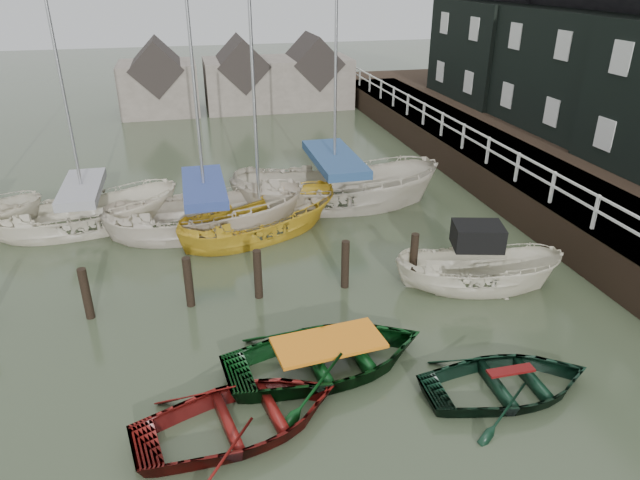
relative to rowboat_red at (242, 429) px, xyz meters
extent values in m
plane|color=#323B25|center=(2.20, 1.79, 0.00)|extent=(120.00, 120.00, 0.00)
cube|color=black|center=(11.70, 11.79, 1.40)|extent=(3.00, 32.00, 0.20)
cube|color=silver|center=(10.20, 11.79, 2.45)|extent=(0.06, 32.00, 0.06)
cube|color=silver|center=(10.20, 11.79, 2.05)|extent=(0.06, 32.00, 0.06)
cube|color=black|center=(17.20, 11.79, 0.00)|extent=(14.00, 38.00, 1.50)
cube|color=black|center=(17.20, 13.79, 4.00)|extent=(6.00, 7.00, 5.00)
cube|color=black|center=(17.20, 20.79, 4.00)|extent=(6.40, 7.00, 5.00)
cylinder|color=black|center=(-3.30, 4.79, 0.50)|extent=(0.22, 0.22, 1.80)
cylinder|color=black|center=(-0.80, 4.79, 0.50)|extent=(0.22, 0.22, 1.80)
cylinder|color=black|center=(1.00, 4.79, 0.50)|extent=(0.22, 0.22, 1.80)
cylinder|color=black|center=(3.40, 4.79, 0.50)|extent=(0.22, 0.22, 1.80)
cylinder|color=black|center=(5.40, 4.79, 0.50)|extent=(0.22, 0.22, 1.80)
cylinder|color=black|center=(7.70, 4.79, 0.50)|extent=(0.22, 0.22, 1.80)
cube|color=#665B51|center=(-1.80, 27.79, 1.50)|extent=(4.50, 4.00, 3.00)
cube|color=#282321|center=(-1.80, 27.79, 2.80)|extent=(3.18, 4.08, 3.18)
cube|color=#665B51|center=(3.20, 27.79, 1.50)|extent=(4.50, 4.00, 3.00)
cube|color=#282321|center=(3.20, 27.79, 2.80)|extent=(3.18, 4.08, 3.18)
cube|color=#665B51|center=(7.70, 27.79, 1.50)|extent=(4.50, 4.00, 3.00)
cube|color=#282321|center=(7.70, 27.79, 2.80)|extent=(3.18, 4.08, 3.18)
imported|color=#580F0C|center=(0.00, 0.00, 0.00)|extent=(4.53, 3.63, 0.84)
imported|color=black|center=(2.07, 1.41, 0.00)|extent=(4.89, 3.74, 0.95)
imported|color=black|center=(5.52, -0.22, 0.00)|extent=(3.73, 2.70, 0.76)
imported|color=beige|center=(6.91, 3.92, 0.00)|extent=(4.77, 2.78, 1.73)
cube|color=black|center=(6.91, 4.12, 1.48)|extent=(1.51, 1.30, 0.65)
imported|color=beige|center=(-4.03, 10.69, 0.00)|extent=(6.39, 3.21, 2.36)
cylinder|color=#B2B2B7|center=(-4.03, 10.69, 5.77)|extent=(0.10, 0.10, 8.95)
cube|color=gray|center=(-4.03, 10.69, 1.42)|extent=(3.51, 1.72, 0.30)
imported|color=beige|center=(-0.10, 9.55, 0.00)|extent=(6.79, 2.79, 2.59)
cylinder|color=#B2B2B7|center=(-0.10, 9.55, 5.59)|extent=(0.10, 0.10, 8.33)
cube|color=navy|center=(-0.10, 9.55, 1.54)|extent=(3.74, 1.49, 0.30)
imported|color=gold|center=(1.61, 8.88, 0.00)|extent=(6.24, 4.23, 2.26)
cylinder|color=#B2B2B7|center=(1.61, 8.88, 4.98)|extent=(0.10, 0.10, 7.48)
imported|color=beige|center=(4.68, 10.87, 0.00)|extent=(8.08, 4.08, 2.98)
cylinder|color=#B2B2B7|center=(4.68, 10.87, 6.55)|extent=(0.10, 0.10, 9.82)
cube|color=navy|center=(4.68, 10.87, 1.76)|extent=(4.43, 2.19, 0.30)
camera|label=1|loc=(-0.47, -8.44, 8.01)|focal=32.00mm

